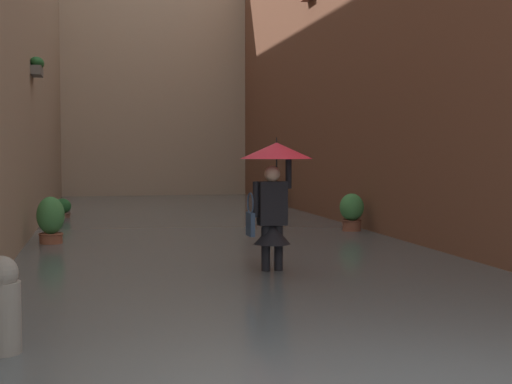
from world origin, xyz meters
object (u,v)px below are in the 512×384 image
object	(u,v)px
potted_plant_far_left	(352,214)
potted_plant_near_left	(273,197)
person_wading	(274,182)
potted_plant_near_right	(62,211)
potted_plant_far_right	(51,223)
mooring_bollard	(1,315)

from	to	relation	value
potted_plant_far_left	potted_plant_near_left	distance (m)	6.44
person_wading	potted_plant_near_right	bearing A→B (deg)	-70.56
potted_plant_far_left	potted_plant_far_right	world-z (taller)	potted_plant_far_right
potted_plant_near_right	mooring_bollard	world-z (taller)	mooring_bollard
person_wading	potted_plant_near_right	size ratio (longest dim) A/B	3.12
potted_plant_near_right	potted_plant_far_right	world-z (taller)	potted_plant_far_right
person_wading	potted_plant_near_left	world-z (taller)	person_wading
potted_plant_far_left	potted_plant_far_right	bearing A→B (deg)	8.87
potted_plant_far_right	mooring_bollard	world-z (taller)	potted_plant_far_right
person_wading	potted_plant_near_left	distance (m)	11.43
potted_plant_near_right	potted_plant_near_left	world-z (taller)	potted_plant_near_left
potted_plant_far_left	potted_plant_near_right	bearing A→B (deg)	-36.33
person_wading	potted_plant_far_right	bearing A→B (deg)	-49.92
potted_plant_near_left	mooring_bollard	xyz separation A→B (m)	(5.70, 14.74, -0.00)
potted_plant_far_left	person_wading	bearing A→B (deg)	59.64
person_wading	potted_plant_far_left	world-z (taller)	person_wading
potted_plant_far_left	potted_plant_near_right	world-z (taller)	potted_plant_far_left
person_wading	mooring_bollard	distance (m)	4.87
potted_plant_near_left	mooring_bollard	distance (m)	15.80
potted_plant_far_left	potted_plant_near_left	bearing A→B (deg)	-88.71
potted_plant_near_left	mooring_bollard	world-z (taller)	mooring_bollard
potted_plant_far_left	potted_plant_near_right	size ratio (longest dim) A/B	1.46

